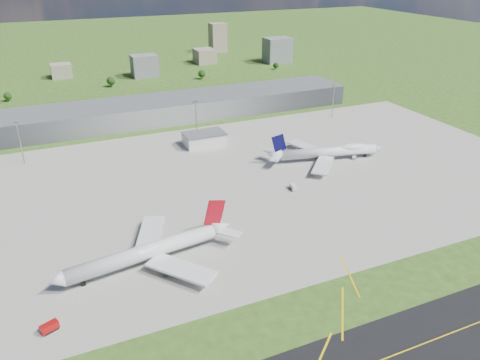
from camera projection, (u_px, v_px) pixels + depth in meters
name	position (u px, v px, depth m)	size (l,w,h in m)	color
ground	(169.00, 125.00, 347.80)	(1400.00, 1400.00, 0.00)	#314E18
apron	(241.00, 181.00, 260.49)	(360.00, 190.00, 0.08)	gray
terminal	(163.00, 109.00, 356.96)	(300.00, 42.00, 15.00)	gray
ops_building	(204.00, 139.00, 308.37)	(26.00, 16.00, 8.00)	silver
mast_west	(19.00, 136.00, 275.09)	(3.50, 2.00, 25.90)	gray
mast_center	(196.00, 113.00, 314.84)	(3.50, 2.00, 25.90)	gray
mast_east	(334.00, 95.00, 354.60)	(3.50, 2.00, 25.90)	gray
airliner_red_twin	(151.00, 251.00, 188.44)	(76.48, 59.08, 21.01)	silver
airliner_blue_quad	(328.00, 152.00, 285.05)	(72.28, 55.85, 19.04)	silver
crash_tender	(49.00, 328.00, 155.30)	(6.47, 4.62, 3.12)	#990B0A
tug_yellow	(176.00, 262.00, 189.83)	(4.24, 3.52, 1.83)	#BB860B
van_white_near	(293.00, 187.00, 250.04)	(3.43, 5.94, 2.81)	silver
van_white_far	(354.00, 157.00, 287.99)	(4.28, 4.01, 2.13)	silver
bldg_cw	(61.00, 71.00, 480.11)	(20.00, 18.00, 14.00)	gray
bldg_c	(145.00, 66.00, 482.50)	(26.00, 20.00, 22.00)	slate
bldg_ce	(205.00, 56.00, 545.76)	(22.00, 24.00, 16.00)	gray
bldg_e	(277.00, 50.00, 547.29)	(30.00, 22.00, 28.00)	slate
bldg_tall_e	(218.00, 38.00, 605.48)	(20.00, 18.00, 36.00)	gray
tree_w	(8.00, 96.00, 400.98)	(6.75, 6.75, 8.25)	#382314
tree_c	(111.00, 81.00, 445.48)	(8.10, 8.10, 9.90)	#382314
tree_e	(202.00, 74.00, 474.02)	(7.65, 7.65, 9.35)	#382314
tree_far_e	(276.00, 65.00, 515.23)	(6.30, 6.30, 7.70)	#382314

